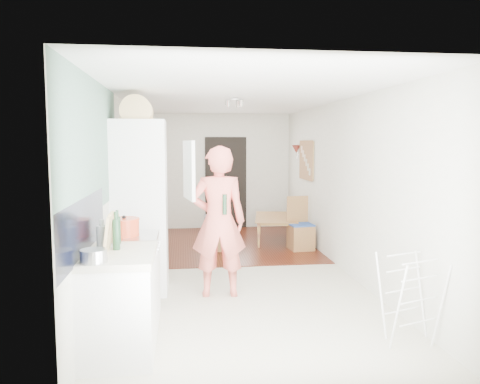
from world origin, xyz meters
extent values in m
cube|color=#BDB7A4|center=(0.00, 0.00, 0.00)|extent=(3.20, 7.00, 0.01)
cube|color=#522212|center=(0.00, 1.85, 0.01)|extent=(3.20, 3.30, 0.01)
cube|color=slate|center=(-1.59, -2.00, 1.85)|extent=(0.02, 3.00, 1.30)
cube|color=black|center=(-1.59, -2.55, 1.15)|extent=(0.02, 1.90, 0.50)
cube|color=black|center=(0.20, 3.48, 1.00)|extent=(0.90, 0.04, 2.00)
cube|color=white|center=(-1.30, -2.55, 0.43)|extent=(0.60, 0.90, 0.86)
cube|color=beige|center=(-1.30, -2.55, 0.89)|extent=(0.62, 0.92, 0.06)
cube|color=white|center=(-1.30, -1.80, 0.44)|extent=(0.60, 0.60, 0.88)
cube|color=#B2B2B4|center=(-1.30, -1.80, 0.90)|extent=(0.60, 0.60, 0.04)
cube|color=white|center=(-1.27, -0.78, 1.07)|extent=(0.66, 0.66, 2.15)
cube|color=white|center=(-0.66, -1.08, 1.55)|extent=(0.14, 0.56, 0.70)
cube|color=white|center=(-0.96, -0.78, 1.55)|extent=(0.02, 0.52, 0.66)
cube|color=tan|center=(1.58, 1.90, 1.55)|extent=(0.03, 0.90, 0.70)
cube|color=olive|center=(1.57, 1.90, 1.55)|extent=(0.00, 0.94, 0.74)
cone|color=maroon|center=(1.54, 2.55, 1.75)|extent=(0.18, 0.18, 0.16)
imported|color=#EB6B5D|center=(-0.31, -1.07, 1.09)|extent=(0.81, 0.54, 2.17)
imported|color=olive|center=(1.03, 1.93, 0.20)|extent=(0.84, 1.26, 0.41)
cube|color=gray|center=(-0.16, 1.29, 0.53)|extent=(0.42, 0.42, 0.18)
cylinder|color=red|center=(-1.34, -1.82, 1.01)|extent=(0.33, 0.33, 0.18)
cylinder|color=#B2B2B4|center=(-1.45, -2.90, 0.97)|extent=(0.23, 0.23, 0.11)
cylinder|color=#1C3D24|center=(-0.24, -1.19, 1.15)|extent=(0.05, 0.05, 0.24)
cylinder|color=#1C3D24|center=(-1.33, -2.46, 1.06)|extent=(0.07, 0.07, 0.28)
cylinder|color=#1C3D24|center=(-1.35, -2.20, 1.05)|extent=(0.07, 0.07, 0.26)
cylinder|color=silver|center=(-1.45, -2.50, 1.03)|extent=(0.11, 0.11, 0.23)
cylinder|color=#DDB278|center=(-1.41, -2.15, 1.03)|extent=(0.06, 0.06, 0.21)
cylinder|color=#DDB278|center=(-1.37, -2.16, 1.04)|extent=(0.08, 0.08, 0.23)
camera|label=1|loc=(-0.73, -6.67, 1.87)|focal=35.00mm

